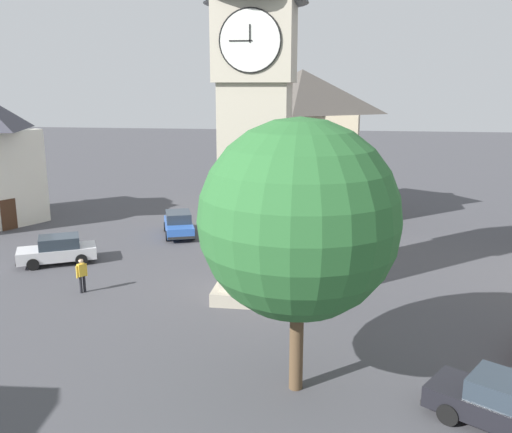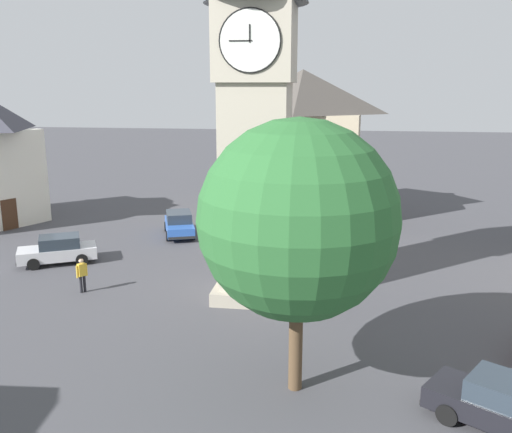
{
  "view_description": "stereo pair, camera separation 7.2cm",
  "coord_description": "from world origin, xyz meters",
  "px_view_note": "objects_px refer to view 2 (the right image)",
  "views": [
    {
      "loc": [
        -3.55,
        23.99,
        9.52
      ],
      "look_at": [
        0.0,
        0.0,
        3.77
      ],
      "focal_mm": 38.64,
      "sensor_mm": 36.0,
      "label": 1
    },
    {
      "loc": [
        -3.62,
        23.98,
        9.52
      ],
      "look_at": [
        0.0,
        0.0,
        3.77
      ],
      "focal_mm": 38.64,
      "sensor_mm": 36.0,
      "label": 2
    }
  ],
  "objects_px": {
    "tree": "(298,220)",
    "car_silver_kerb": "(58,250)",
    "building_hall_far": "(302,143)",
    "pedestrian": "(82,272)",
    "clock_tower": "(256,62)",
    "car_blue_kerb": "(179,224)",
    "car_white_side": "(504,405)"
  },
  "relations": [
    {
      "from": "clock_tower",
      "to": "car_silver_kerb",
      "type": "height_order",
      "value": "clock_tower"
    },
    {
      "from": "car_white_side",
      "to": "car_silver_kerb",
      "type": "bearing_deg",
      "value": -31.63
    },
    {
      "from": "clock_tower",
      "to": "car_blue_kerb",
      "type": "relative_size",
      "value": 4.06
    },
    {
      "from": "pedestrian",
      "to": "tree",
      "type": "bearing_deg",
      "value": 146.62
    },
    {
      "from": "clock_tower",
      "to": "car_silver_kerb",
      "type": "distance_m",
      "value": 15.37
    },
    {
      "from": "car_blue_kerb",
      "to": "car_white_side",
      "type": "height_order",
      "value": "same"
    },
    {
      "from": "car_blue_kerb",
      "to": "car_silver_kerb",
      "type": "height_order",
      "value": "same"
    },
    {
      "from": "pedestrian",
      "to": "tree",
      "type": "xyz_separation_m",
      "value": [
        -10.62,
        7.0,
        4.59
      ]
    },
    {
      "from": "car_white_side",
      "to": "pedestrian",
      "type": "xyz_separation_m",
      "value": [
        16.62,
        -8.32,
        0.25
      ]
    },
    {
      "from": "car_silver_kerb",
      "to": "tree",
      "type": "xyz_separation_m",
      "value": [
        -13.94,
        10.96,
        4.84
      ]
    },
    {
      "from": "car_blue_kerb",
      "to": "building_hall_far",
      "type": "height_order",
      "value": "building_hall_far"
    },
    {
      "from": "car_blue_kerb",
      "to": "building_hall_far",
      "type": "distance_m",
      "value": 11.26
    },
    {
      "from": "car_blue_kerb",
      "to": "car_white_side",
      "type": "distance_m",
      "value": 24.2
    },
    {
      "from": "pedestrian",
      "to": "building_hall_far",
      "type": "xyz_separation_m",
      "value": [
        -9.05,
        -17.67,
        4.45
      ]
    },
    {
      "from": "building_hall_far",
      "to": "car_white_side",
      "type": "bearing_deg",
      "value": 106.25
    },
    {
      "from": "clock_tower",
      "to": "car_silver_kerb",
      "type": "relative_size",
      "value": 4.08
    },
    {
      "from": "car_white_side",
      "to": "pedestrian",
      "type": "relative_size",
      "value": 2.6
    },
    {
      "from": "car_silver_kerb",
      "to": "car_white_side",
      "type": "bearing_deg",
      "value": 148.37
    },
    {
      "from": "car_blue_kerb",
      "to": "pedestrian",
      "type": "height_order",
      "value": "pedestrian"
    },
    {
      "from": "pedestrian",
      "to": "tree",
      "type": "height_order",
      "value": "tree"
    },
    {
      "from": "clock_tower",
      "to": "car_blue_kerb",
      "type": "distance_m",
      "value": 15.26
    },
    {
      "from": "tree",
      "to": "building_hall_far",
      "type": "relative_size",
      "value": 0.81
    },
    {
      "from": "clock_tower",
      "to": "car_blue_kerb",
      "type": "xyz_separation_m",
      "value": [
        6.55,
        -9.74,
        -9.75
      ]
    },
    {
      "from": "car_silver_kerb",
      "to": "tree",
      "type": "relative_size",
      "value": 0.51
    },
    {
      "from": "clock_tower",
      "to": "tree",
      "type": "relative_size",
      "value": 2.09
    },
    {
      "from": "tree",
      "to": "car_silver_kerb",
      "type": "bearing_deg",
      "value": -38.18
    },
    {
      "from": "car_white_side",
      "to": "tree",
      "type": "xyz_separation_m",
      "value": [
        6.0,
        -1.32,
        4.84
      ]
    },
    {
      "from": "car_silver_kerb",
      "to": "building_hall_far",
      "type": "xyz_separation_m",
      "value": [
        -12.37,
        -13.71,
        4.7
      ]
    },
    {
      "from": "clock_tower",
      "to": "tree",
      "type": "height_order",
      "value": "clock_tower"
    },
    {
      "from": "tree",
      "to": "building_hall_far",
      "type": "distance_m",
      "value": 24.72
    },
    {
      "from": "car_white_side",
      "to": "building_hall_far",
      "type": "xyz_separation_m",
      "value": [
        7.58,
        -25.99,
        4.7
      ]
    },
    {
      "from": "car_blue_kerb",
      "to": "car_silver_kerb",
      "type": "bearing_deg",
      "value": 53.63
    }
  ]
}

